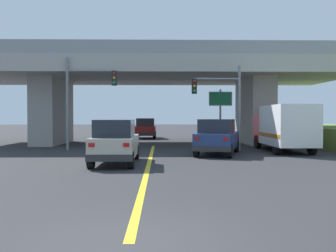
# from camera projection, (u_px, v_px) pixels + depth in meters

# --- Properties ---
(ground) EXTENTS (160.00, 160.00, 0.00)m
(ground) POSITION_uv_depth(u_px,v_px,m) (154.00, 144.00, 30.60)
(ground) COLOR #2B2B2D
(overpass_bridge) EXTENTS (29.76, 10.83, 7.25)m
(overpass_bridge) POSITION_uv_depth(u_px,v_px,m) (154.00, 81.00, 30.48)
(overpass_bridge) COLOR #A8A59E
(overpass_bridge) RESTS_ON ground
(lane_divider_stripe) EXTENTS (0.20, 21.79, 0.01)m
(lane_divider_stripe) POSITION_uv_depth(u_px,v_px,m) (149.00, 164.00, 17.29)
(lane_divider_stripe) COLOR yellow
(lane_divider_stripe) RESTS_ON ground
(suv_lead) EXTENTS (1.90, 4.68, 2.02)m
(suv_lead) POSITION_uv_depth(u_px,v_px,m) (116.00, 142.00, 17.33)
(suv_lead) COLOR #B7B29E
(suv_lead) RESTS_ON ground
(suv_crossing) EXTENTS (3.25, 5.00, 2.02)m
(suv_crossing) POSITION_uv_depth(u_px,v_px,m) (217.00, 137.00, 21.58)
(suv_crossing) COLOR navy
(suv_crossing) RESTS_ON ground
(box_truck) EXTENTS (2.33, 6.47, 2.85)m
(box_truck) POSITION_uv_depth(u_px,v_px,m) (284.00, 127.00, 23.51)
(box_truck) COLOR red
(box_truck) RESTS_ON ground
(sedan_oncoming) EXTENTS (2.04, 4.64, 2.02)m
(sedan_oncoming) POSITION_uv_depth(u_px,v_px,m) (146.00, 128.00, 38.21)
(sedan_oncoming) COLOR maroon
(sedan_oncoming) RESTS_ON ground
(traffic_signal_nearside) EXTENTS (3.14, 0.36, 5.42)m
(traffic_signal_nearside) POSITION_uv_depth(u_px,v_px,m) (223.00, 98.00, 24.29)
(traffic_signal_nearside) COLOR slate
(traffic_signal_nearside) RESTS_ON ground
(traffic_signal_farside) EXTENTS (3.32, 0.36, 6.05)m
(traffic_signal_farside) POSITION_uv_depth(u_px,v_px,m) (83.00, 92.00, 24.83)
(traffic_signal_farside) COLOR slate
(traffic_signal_farside) RESTS_ON ground
(highway_sign) EXTENTS (1.74, 0.17, 4.20)m
(highway_sign) POSITION_uv_depth(u_px,v_px,m) (220.00, 104.00, 28.43)
(highway_sign) COLOR slate
(highway_sign) RESTS_ON ground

